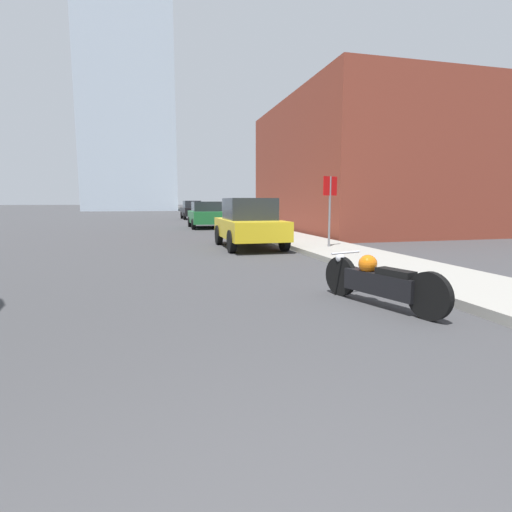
# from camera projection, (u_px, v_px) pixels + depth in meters

# --- Properties ---
(sidewalk) EXTENTS (2.25, 240.00, 0.15)m
(sidewalk) POSITION_uv_depth(u_px,v_px,m) (209.00, 216.00, 40.80)
(sidewalk) COLOR gray
(sidewalk) RESTS_ON ground_plane
(brick_storefront) EXTENTS (12.57, 12.89, 6.91)m
(brick_storefront) POSITION_uv_depth(u_px,v_px,m) (392.00, 168.00, 22.48)
(brick_storefront) COLOR brown
(brick_storefront) RESTS_ON ground_plane
(motorcycle) EXTENTS (0.92, 2.29, 0.77)m
(motorcycle) POSITION_uv_depth(u_px,v_px,m) (379.00, 281.00, 6.11)
(motorcycle) COLOR black
(motorcycle) RESTS_ON ground_plane
(parked_car_yellow) EXTENTS (1.94, 4.05, 1.71)m
(parked_car_yellow) POSITION_uv_depth(u_px,v_px,m) (249.00, 223.00, 13.77)
(parked_car_yellow) COLOR gold
(parked_car_yellow) RESTS_ON ground_plane
(parked_car_green) EXTENTS (2.01, 4.07, 1.59)m
(parked_car_green) POSITION_uv_depth(u_px,v_px,m) (206.00, 215.00, 24.13)
(parked_car_green) COLOR #1E6B33
(parked_car_green) RESTS_ON ground_plane
(parked_car_black) EXTENTS (1.89, 3.95, 1.66)m
(parked_car_black) POSITION_uv_depth(u_px,v_px,m) (192.00, 210.00, 36.00)
(parked_car_black) COLOR black
(parked_car_black) RESTS_ON ground_plane
(stop_sign) EXTENTS (0.57, 0.26, 2.23)m
(stop_sign) POSITION_uv_depth(u_px,v_px,m) (330.00, 199.00, 12.73)
(stop_sign) COLOR slate
(stop_sign) RESTS_ON sidewalk
(pedestrian) EXTENTS (0.36, 0.22, 1.56)m
(pedestrian) POSITION_uv_depth(u_px,v_px,m) (256.00, 215.00, 20.15)
(pedestrian) COLOR #38383D
(pedestrian) RESTS_ON sidewalk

